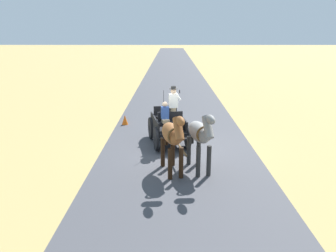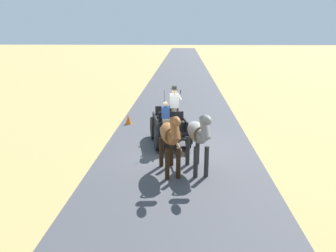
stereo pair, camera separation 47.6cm
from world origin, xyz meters
name	(u,v)px [view 2 (the right image)]	position (x,y,z in m)	size (l,w,h in m)	color
ground_plane	(179,147)	(0.00, 0.00, 0.00)	(200.00, 200.00, 0.00)	tan
road_surface	(179,147)	(0.00, 0.00, 0.00)	(6.14, 160.00, 0.01)	#424247
horse_drawn_carriage	(170,125)	(0.39, -0.46, 0.82)	(1.87, 4.51, 2.50)	black
horse_near_side	(198,134)	(-0.67, 2.42, 1.32)	(0.90, 2.15, 2.21)	gray
horse_off_side	(170,136)	(0.25, 2.61, 1.32)	(0.92, 2.14, 2.21)	brown
traffic_cone	(128,119)	(2.64, -3.44, 0.25)	(0.32, 0.32, 0.50)	orange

